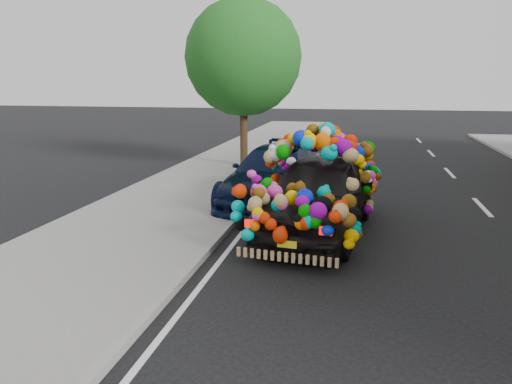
# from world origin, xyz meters

# --- Properties ---
(ground) EXTENTS (100.00, 100.00, 0.00)m
(ground) POSITION_xyz_m (0.00, 0.00, 0.00)
(ground) COLOR black
(ground) RESTS_ON ground
(sidewalk) EXTENTS (4.00, 60.00, 0.12)m
(sidewalk) POSITION_xyz_m (-4.30, 0.00, 0.06)
(sidewalk) COLOR gray
(sidewalk) RESTS_ON ground
(kerb) EXTENTS (0.15, 60.00, 0.13)m
(kerb) POSITION_xyz_m (-2.35, 0.00, 0.07)
(kerb) COLOR gray
(kerb) RESTS_ON ground
(tree_near_sidewalk) EXTENTS (4.20, 4.20, 6.13)m
(tree_near_sidewalk) POSITION_xyz_m (-3.80, 9.50, 4.02)
(tree_near_sidewalk) COLOR #332114
(tree_near_sidewalk) RESTS_ON ground
(plush_art_car) EXTENTS (2.93, 5.28, 2.29)m
(plush_art_car) POSITION_xyz_m (-0.43, 2.00, 1.18)
(plush_art_car) COLOR black
(plush_art_car) RESTS_ON ground
(navy_sedan) EXTENTS (2.67, 5.33, 1.48)m
(navy_sedan) POSITION_xyz_m (-1.76, 4.50, 0.74)
(navy_sedan) COLOR black
(navy_sedan) RESTS_ON ground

